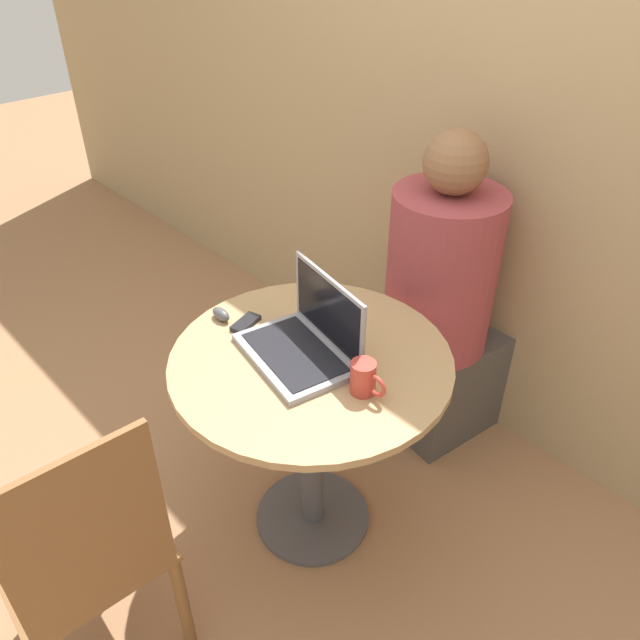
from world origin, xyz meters
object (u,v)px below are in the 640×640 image
cell_phone (246,323)px  chair_empty (87,559)px  person_seated (447,318)px  laptop (306,340)px

cell_phone → chair_empty: chair_empty is taller
chair_empty → person_seated: bearing=89.7°
cell_phone → chair_empty: (0.22, -0.70, -0.28)m
laptop → person_seated: size_ratio=0.32×
cell_phone → chair_empty: bearing=-72.4°
person_seated → cell_phone: bearing=-106.7°
laptop → person_seated: (-0.01, 0.73, -0.27)m
cell_phone → person_seated: (0.23, 0.77, -0.23)m
chair_empty → person_seated: (0.01, 1.47, 0.05)m
laptop → chair_empty: (-0.01, -0.74, -0.32)m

